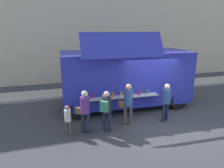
# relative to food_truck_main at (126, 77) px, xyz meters

# --- Properties ---
(ground_plane) EXTENTS (60.00, 60.00, 0.00)m
(ground_plane) POSITION_rel_food_truck_main_xyz_m (0.78, -2.28, -1.50)
(ground_plane) COLOR #38383D
(curb_strip) EXTENTS (28.00, 1.60, 0.15)m
(curb_strip) POSITION_rel_food_truck_main_xyz_m (-4.00, 2.62, -1.43)
(curb_strip) COLOR #9E998E
(curb_strip) RESTS_ON ground
(building_behind) EXTENTS (32.00, 2.40, 10.45)m
(building_behind) POSITION_rel_food_truck_main_xyz_m (-3.00, 6.52, 3.72)
(building_behind) COLOR beige
(building_behind) RESTS_ON ground
(food_truck_main) EXTENTS (6.14, 3.13, 3.66)m
(food_truck_main) POSITION_rel_food_truck_main_xyz_m (0.00, 0.00, 0.00)
(food_truck_main) COLOR #292EA5
(food_truck_main) RESTS_ON ground
(trash_bin) EXTENTS (0.60, 0.60, 0.88)m
(trash_bin) POSITION_rel_food_truck_main_xyz_m (4.17, 2.32, -1.06)
(trash_bin) COLOR #305B38
(trash_bin) RESTS_ON ground
(customer_front_ordering) EXTENTS (0.56, 0.35, 1.71)m
(customer_front_ordering) POSITION_rel_food_truck_main_xyz_m (-0.59, -1.94, -0.49)
(customer_front_ordering) COLOR #4F433E
(customer_front_ordering) RESTS_ON ground
(customer_mid_with_backpack) EXTENTS (0.47, 0.51, 1.60)m
(customer_mid_with_backpack) POSITION_rel_food_truck_main_xyz_m (-1.57, -2.32, -0.52)
(customer_mid_with_backpack) COLOR #1F2238
(customer_mid_with_backpack) RESTS_ON ground
(customer_rear_waiting) EXTENTS (0.51, 0.44, 1.67)m
(customer_rear_waiting) POSITION_rel_food_truck_main_xyz_m (-2.35, -2.20, -0.51)
(customer_rear_waiting) COLOR #1F2337
(customer_rear_waiting) RESTS_ON ground
(customer_extra_browsing) EXTENTS (0.33, 0.33, 1.63)m
(customer_extra_browsing) POSITION_rel_food_truck_main_xyz_m (1.04, -2.09, -0.53)
(customer_extra_browsing) COLOR #1E2339
(customer_extra_browsing) RESTS_ON ground
(child_near_queue) EXTENTS (0.24, 0.24, 1.16)m
(child_near_queue) POSITION_rel_food_truck_main_xyz_m (-2.97, -2.19, -0.81)
(child_near_queue) COLOR #4E443F
(child_near_queue) RESTS_ON ground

